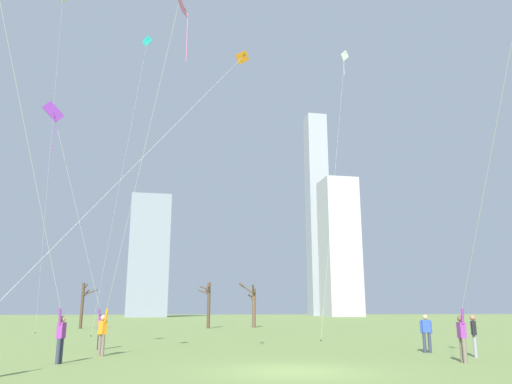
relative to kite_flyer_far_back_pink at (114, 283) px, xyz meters
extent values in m
plane|color=#7A934C|center=(5.88, -4.96, -2.86)|extent=(400.00, 400.00, 0.00)
cylinder|color=#726656|center=(-0.52, 1.45, -2.44)|extent=(0.14, 0.14, 0.85)
cylinder|color=#726656|center=(-0.38, 1.28, -2.44)|extent=(0.14, 0.14, 0.85)
cube|color=orange|center=(-0.45, 1.36, -1.74)|extent=(0.37, 0.39, 0.54)
sphere|color=tan|center=(-0.45, 1.36, -1.35)|extent=(0.22, 0.22, 0.22)
cylinder|color=orange|center=(-0.58, 1.53, -1.77)|extent=(0.09, 0.09, 0.55)
cylinder|color=orange|center=(-0.32, 1.20, -1.27)|extent=(0.19, 0.22, 0.56)
cube|color=pink|center=(2.00, -6.12, 8.66)|extent=(0.58, 1.24, 1.12)
cylinder|color=black|center=(2.00, -6.12, 8.66)|extent=(0.49, 0.17, 0.67)
cylinder|color=pink|center=(2.28, -6.03, 7.41)|extent=(0.02, 0.02, 1.72)
cylinder|color=silver|center=(0.84, -2.46, 3.82)|extent=(2.34, 7.33, 9.68)
cylinder|color=black|center=(-0.82, 5.00, -2.44)|extent=(0.14, 0.14, 0.85)
cylinder|color=black|center=(-0.93, 4.81, -2.44)|extent=(0.14, 0.14, 0.85)
cube|color=purple|center=(-0.87, 4.91, -1.74)|extent=(0.34, 0.39, 0.54)
sphere|color=brown|center=(-0.87, 4.91, -1.35)|extent=(0.22, 0.22, 0.22)
cylinder|color=purple|center=(-0.77, 5.09, -1.77)|extent=(0.09, 0.09, 0.55)
cylinder|color=purple|center=(-0.98, 4.73, -1.27)|extent=(0.18, 0.22, 0.56)
cube|color=purple|center=(-3.12, 1.04, 7.36)|extent=(0.81, 0.74, 1.03)
cylinder|color=black|center=(-3.12, 1.04, 7.36)|extent=(0.26, 0.16, 0.66)
cylinder|color=purple|center=(-2.98, 0.96, 6.23)|extent=(0.02, 0.02, 1.48)
cylinder|color=silver|center=(-2.05, 2.88, 3.17)|extent=(2.15, 3.70, 8.38)
cylinder|color=#33384C|center=(-1.52, -1.29, -2.44)|extent=(0.14, 0.14, 0.85)
cylinder|color=#33384C|center=(-1.58, -1.50, -2.44)|extent=(0.14, 0.14, 0.85)
cube|color=purple|center=(-1.55, -1.39, -1.74)|extent=(0.28, 0.38, 0.54)
sphere|color=tan|center=(-1.55, -1.39, -1.35)|extent=(0.22, 0.22, 0.22)
cylinder|color=purple|center=(-1.50, -1.19, -1.77)|extent=(0.09, 0.09, 0.55)
cylinder|color=purple|center=(-1.60, -1.60, -1.27)|extent=(0.14, 0.22, 0.56)
cylinder|color=silver|center=(-2.71, -5.28, 5.33)|extent=(2.24, 7.37, 12.69)
cylinder|color=#726656|center=(12.45, -3.66, -2.44)|extent=(0.14, 0.14, 0.85)
cylinder|color=#726656|center=(12.41, -3.88, -2.44)|extent=(0.14, 0.14, 0.85)
cube|color=purple|center=(12.43, -3.77, -1.74)|extent=(0.26, 0.37, 0.54)
sphere|color=brown|center=(12.43, -3.77, -1.35)|extent=(0.22, 0.22, 0.22)
cylinder|color=purple|center=(12.46, -3.56, -1.77)|extent=(0.09, 0.09, 0.55)
cylinder|color=purple|center=(12.39, -3.98, -1.27)|extent=(0.12, 0.21, 0.56)
cube|color=orange|center=(6.13, 6.82, 14.04)|extent=(0.92, 0.44, 0.89)
cylinder|color=black|center=(6.13, 6.82, 14.04)|extent=(0.35, 0.26, 0.53)
cylinder|color=silver|center=(1.70, 0.79, 6.51)|extent=(8.88, 12.07, 15.06)
cylinder|color=gray|center=(14.27, -1.77, -2.44)|extent=(0.14, 0.14, 0.85)
cylinder|color=gray|center=(14.14, -1.94, -2.44)|extent=(0.14, 0.14, 0.85)
cube|color=black|center=(14.20, -1.85, -1.74)|extent=(0.36, 0.39, 0.54)
sphere|color=#9E7051|center=(14.20, -1.85, -1.35)|extent=(0.22, 0.22, 0.22)
cylinder|color=black|center=(14.33, -1.69, -1.77)|extent=(0.09, 0.09, 0.55)
cylinder|color=black|center=(14.08, -2.02, -1.77)|extent=(0.09, 0.09, 0.55)
cylinder|color=#33384C|center=(13.26, 0.38, -2.44)|extent=(0.14, 0.14, 0.85)
cylinder|color=#33384C|center=(13.47, 0.32, -2.44)|extent=(0.14, 0.14, 0.85)
cube|color=#2D4CA5|center=(13.36, 0.35, -1.74)|extent=(0.38, 0.28, 0.54)
sphere|color=tan|center=(13.36, 0.35, -1.35)|extent=(0.22, 0.22, 0.22)
cylinder|color=#2D4CA5|center=(13.16, 0.40, -1.77)|extent=(0.09, 0.09, 0.55)
cylinder|color=#2D4CA5|center=(13.57, 0.29, -1.77)|extent=(0.09, 0.09, 0.55)
cube|color=teal|center=(-0.12, 16.93, 20.33)|extent=(0.87, 0.42, 0.92)
cylinder|color=black|center=(-0.12, 16.93, 20.33)|extent=(0.05, 0.20, 0.60)
cylinder|color=silver|center=(-1.50, 17.20, 8.76)|extent=(2.77, 0.56, 23.16)
cylinder|color=#3F3833|center=(-2.88, 17.48, -2.82)|extent=(0.10, 0.10, 0.08)
cylinder|color=silver|center=(-7.90, 22.15, 11.64)|extent=(0.04, 2.65, 28.91)
cylinder|color=#3F3833|center=(-7.92, 23.47, -2.82)|extent=(0.10, 0.10, 0.08)
cube|color=white|center=(15.08, 12.46, 18.17)|extent=(0.83, 0.47, 0.91)
cylinder|color=black|center=(15.08, 12.46, 18.17)|extent=(0.13, 0.15, 0.59)
cylinder|color=white|center=(15.01, 12.54, 17.18)|extent=(0.02, 0.02, 1.28)
cylinder|color=silver|center=(13.25, 10.86, 7.67)|extent=(3.66, 3.20, 20.99)
cylinder|color=#3F3833|center=(11.43, 9.27, -2.82)|extent=(0.10, 0.10, 0.08)
cylinder|color=#4C3828|center=(-5.89, 33.23, -0.60)|extent=(0.30, 0.30, 4.52)
cylinder|color=#4C3828|center=(-5.84, 34.22, 1.28)|extent=(0.22, 2.01, 0.79)
cylinder|color=#4C3828|center=(-5.14, 32.76, 0.68)|extent=(1.59, 1.04, 0.65)
cylinder|color=#4C3828|center=(-5.96, 33.77, 0.60)|extent=(0.27, 1.16, 0.78)
cylinder|color=#4C3828|center=(-5.66, 33.61, 0.57)|extent=(0.63, 0.92, 0.89)
cylinder|color=#4C3828|center=(6.77, 31.61, -0.57)|extent=(0.33, 0.33, 4.59)
cylinder|color=#4C3828|center=(6.65, 32.07, 0.71)|extent=(0.42, 1.06, 0.95)
cylinder|color=#4C3828|center=(6.72, 31.13, 1.00)|extent=(0.25, 1.06, 0.76)
cylinder|color=#4C3828|center=(6.25, 31.89, 0.77)|extent=(1.14, 0.69, 0.54)
cylinder|color=#4C3828|center=(6.32, 31.82, 1.20)|extent=(1.02, 0.58, 0.46)
cylinder|color=brown|center=(11.80, 33.22, -0.82)|extent=(0.39, 0.39, 4.09)
cylinder|color=brown|center=(11.75, 33.71, 0.08)|extent=(0.31, 1.14, 1.12)
cylinder|color=brown|center=(11.63, 32.58, 0.96)|extent=(0.56, 1.44, 1.42)
cylinder|color=brown|center=(11.59, 33.71, 0.28)|extent=(0.58, 1.11, 0.78)
cylinder|color=brown|center=(10.99, 33.33, 1.22)|extent=(1.71, 0.36, 1.12)
cylinder|color=brown|center=(10.99, 33.11, 1.20)|extent=(1.72, 0.34, 1.35)
cube|color=#B2B2B7|center=(53.66, 118.45, 17.38)|extent=(9.91, 10.60, 40.48)
cube|color=gray|center=(-1.48, 117.48, 13.62)|extent=(10.75, 7.46, 32.96)
cube|color=#9EA3AD|center=(53.75, 138.67, 31.89)|extent=(6.79, 6.34, 69.51)
camera|label=1|loc=(1.79, -20.31, -1.05)|focal=34.60mm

